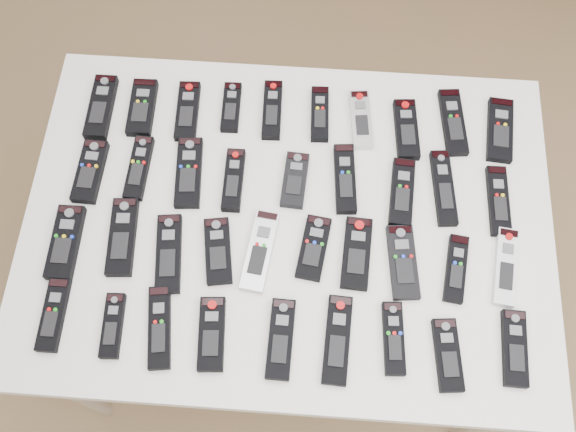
# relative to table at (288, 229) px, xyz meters

# --- Properties ---
(ground) EXTENTS (4.00, 4.00, 0.00)m
(ground) POSITION_rel_table_xyz_m (0.13, 0.04, -0.72)
(ground) COLOR olive
(ground) RESTS_ON ground
(table) EXTENTS (1.25, 0.88, 0.78)m
(table) POSITION_rel_table_xyz_m (0.00, 0.00, 0.00)
(table) COLOR white
(table) RESTS_ON ground
(remote_0) EXTENTS (0.06, 0.18, 0.02)m
(remote_0) POSITION_rel_table_xyz_m (-0.50, 0.27, 0.07)
(remote_0) COLOR black
(remote_0) RESTS_ON table
(remote_1) EXTENTS (0.07, 0.16, 0.02)m
(remote_1) POSITION_rel_table_xyz_m (-0.39, 0.28, 0.07)
(remote_1) COLOR black
(remote_1) RESTS_ON table
(remote_2) EXTENTS (0.06, 0.17, 0.02)m
(remote_2) POSITION_rel_table_xyz_m (-0.28, 0.28, 0.07)
(remote_2) COLOR black
(remote_2) RESTS_ON table
(remote_3) EXTENTS (0.05, 0.14, 0.02)m
(remote_3) POSITION_rel_table_xyz_m (-0.17, 0.30, 0.07)
(remote_3) COLOR black
(remote_3) RESTS_ON table
(remote_4) EXTENTS (0.05, 0.17, 0.02)m
(remote_4) POSITION_rel_table_xyz_m (-0.06, 0.29, 0.07)
(remote_4) COLOR black
(remote_4) RESTS_ON table
(remote_5) EXTENTS (0.05, 0.15, 0.02)m
(remote_5) POSITION_rel_table_xyz_m (0.06, 0.29, 0.07)
(remote_5) COLOR black
(remote_5) RESTS_ON table
(remote_6) EXTENTS (0.06, 0.17, 0.02)m
(remote_6) POSITION_rel_table_xyz_m (0.16, 0.28, 0.07)
(remote_6) COLOR #B7B7BC
(remote_6) RESTS_ON table
(remote_7) EXTENTS (0.07, 0.17, 0.02)m
(remote_7) POSITION_rel_table_xyz_m (0.28, 0.26, 0.07)
(remote_7) COLOR black
(remote_7) RESTS_ON table
(remote_8) EXTENTS (0.07, 0.19, 0.02)m
(remote_8) POSITION_rel_table_xyz_m (0.40, 0.29, 0.07)
(remote_8) COLOR black
(remote_8) RESTS_ON table
(remote_9) EXTENTS (0.07, 0.18, 0.02)m
(remote_9) POSITION_rel_table_xyz_m (0.51, 0.28, 0.07)
(remote_9) COLOR black
(remote_9) RESTS_ON table
(remote_10) EXTENTS (0.06, 0.17, 0.02)m
(remote_10) POSITION_rel_table_xyz_m (-0.49, 0.09, 0.07)
(remote_10) COLOR black
(remote_10) RESTS_ON table
(remote_11) EXTENTS (0.05, 0.17, 0.02)m
(remote_11) POSITION_rel_table_xyz_m (-0.37, 0.11, 0.07)
(remote_11) COLOR black
(remote_11) RESTS_ON table
(remote_12) EXTENTS (0.07, 0.19, 0.02)m
(remote_12) POSITION_rel_table_xyz_m (-0.25, 0.10, 0.07)
(remote_12) COLOR black
(remote_12) RESTS_ON table
(remote_13) EXTENTS (0.05, 0.16, 0.02)m
(remote_13) POSITION_rel_table_xyz_m (-0.14, 0.09, 0.07)
(remote_13) COLOR black
(remote_13) RESTS_ON table
(remote_14) EXTENTS (0.06, 0.15, 0.02)m
(remote_14) POSITION_rel_table_xyz_m (0.01, 0.10, 0.07)
(remote_14) COLOR black
(remote_14) RESTS_ON table
(remote_15) EXTENTS (0.06, 0.18, 0.02)m
(remote_15) POSITION_rel_table_xyz_m (0.13, 0.11, 0.07)
(remote_15) COLOR black
(remote_15) RESTS_ON table
(remote_16) EXTENTS (0.06, 0.18, 0.02)m
(remote_16) POSITION_rel_table_xyz_m (0.27, 0.08, 0.07)
(remote_16) COLOR black
(remote_16) RESTS_ON table
(remote_17) EXTENTS (0.06, 0.20, 0.02)m
(remote_17) POSITION_rel_table_xyz_m (0.37, 0.10, 0.07)
(remote_17) COLOR black
(remote_17) RESTS_ON table
(remote_18) EXTENTS (0.05, 0.18, 0.02)m
(remote_18) POSITION_rel_table_xyz_m (0.50, 0.08, 0.07)
(remote_18) COLOR black
(remote_18) RESTS_ON table
(remote_19) EXTENTS (0.06, 0.18, 0.02)m
(remote_19) POSITION_rel_table_xyz_m (-0.51, -0.10, 0.07)
(remote_19) COLOR black
(remote_19) RESTS_ON table
(remote_20) EXTENTS (0.07, 0.19, 0.02)m
(remote_20) POSITION_rel_table_xyz_m (-0.38, -0.08, 0.07)
(remote_20) COLOR black
(remote_20) RESTS_ON table
(remote_21) EXTENTS (0.08, 0.19, 0.02)m
(remote_21) POSITION_rel_table_xyz_m (-0.27, -0.11, 0.07)
(remote_21) COLOR black
(remote_21) RESTS_ON table
(remote_22) EXTENTS (0.08, 0.16, 0.02)m
(remote_22) POSITION_rel_table_xyz_m (-0.15, -0.10, 0.07)
(remote_22) COLOR black
(remote_22) RESTS_ON table
(remote_23) EXTENTS (0.08, 0.20, 0.02)m
(remote_23) POSITION_rel_table_xyz_m (-0.06, -0.09, 0.07)
(remote_23) COLOR #B7B7BC
(remote_23) RESTS_ON table
(remote_24) EXTENTS (0.08, 0.16, 0.02)m
(remote_24) POSITION_rel_table_xyz_m (0.06, -0.07, 0.07)
(remote_24) COLOR black
(remote_24) RESTS_ON table
(remote_25) EXTENTS (0.07, 0.17, 0.02)m
(remote_25) POSITION_rel_table_xyz_m (0.16, -0.08, 0.07)
(remote_25) COLOR black
(remote_25) RESTS_ON table
(remote_26) EXTENTS (0.08, 0.18, 0.02)m
(remote_26) POSITION_rel_table_xyz_m (0.27, -0.09, 0.07)
(remote_26) COLOR black
(remote_26) RESTS_ON table
(remote_27) EXTENTS (0.06, 0.16, 0.02)m
(remote_27) POSITION_rel_table_xyz_m (0.39, -0.10, 0.07)
(remote_27) COLOR black
(remote_27) RESTS_ON table
(remote_28) EXTENTS (0.07, 0.19, 0.02)m
(remote_28) POSITION_rel_table_xyz_m (0.50, -0.09, 0.07)
(remote_28) COLOR silver
(remote_28) RESTS_ON table
(remote_29) EXTENTS (0.05, 0.16, 0.02)m
(remote_29) POSITION_rel_table_xyz_m (-0.50, -0.27, 0.07)
(remote_29) COLOR black
(remote_29) RESTS_ON table
(remote_30) EXTENTS (0.05, 0.15, 0.02)m
(remote_30) POSITION_rel_table_xyz_m (-0.36, -0.28, 0.07)
(remote_30) COLOR black
(remote_30) RESTS_ON table
(remote_31) EXTENTS (0.07, 0.19, 0.02)m
(remote_31) POSITION_rel_table_xyz_m (-0.26, -0.28, 0.07)
(remote_31) COLOR black
(remote_31) RESTS_ON table
(remote_32) EXTENTS (0.07, 0.17, 0.02)m
(remote_32) POSITION_rel_table_xyz_m (-0.15, -0.29, 0.07)
(remote_32) COLOR black
(remote_32) RESTS_ON table
(remote_33) EXTENTS (0.06, 0.18, 0.02)m
(remote_33) POSITION_rel_table_xyz_m (0.00, -0.29, 0.07)
(remote_33) COLOR black
(remote_33) RESTS_ON table
(remote_34) EXTENTS (0.06, 0.20, 0.02)m
(remote_34) POSITION_rel_table_xyz_m (0.13, -0.28, 0.07)
(remote_34) COLOR black
(remote_34) RESTS_ON table
(remote_35) EXTENTS (0.05, 0.16, 0.02)m
(remote_35) POSITION_rel_table_xyz_m (0.25, -0.27, 0.07)
(remote_35) COLOR black
(remote_35) RESTS_ON table
(remote_36) EXTENTS (0.07, 0.16, 0.02)m
(remote_36) POSITION_rel_table_xyz_m (0.37, -0.30, 0.07)
(remote_36) COLOR black
(remote_36) RESTS_ON table
(remote_37) EXTENTS (0.05, 0.17, 0.02)m
(remote_37) POSITION_rel_table_xyz_m (0.51, -0.27, 0.07)
(remote_37) COLOR black
(remote_37) RESTS_ON table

